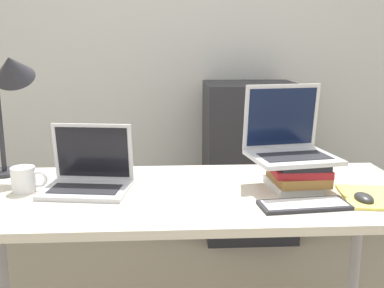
{
  "coord_description": "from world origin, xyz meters",
  "views": [
    {
      "loc": [
        -0.06,
        -1.24,
        1.29
      ],
      "look_at": [
        0.03,
        0.36,
        0.93
      ],
      "focal_mm": 42.0,
      "sensor_mm": 36.0,
      "label": 1
    }
  ],
  "objects_px": {
    "laptop_left": "(88,177)",
    "mini_fridge": "(249,160)",
    "desk_lamp": "(10,82)",
    "mouse": "(364,198)",
    "notepad": "(377,197)",
    "laptop_on_books": "(289,143)",
    "book_stack": "(297,174)",
    "wireless_keyboard": "(304,205)",
    "mug": "(24,179)"
  },
  "relations": [
    {
      "from": "laptop_left",
      "to": "mug",
      "type": "bearing_deg",
      "value": -177.14
    },
    {
      "from": "book_stack",
      "to": "wireless_keyboard",
      "type": "bearing_deg",
      "value": -98.38
    },
    {
      "from": "laptop_left",
      "to": "laptop_on_books",
      "type": "bearing_deg",
      "value": 0.96
    },
    {
      "from": "laptop_on_books",
      "to": "mouse",
      "type": "distance_m",
      "value": 0.34
    },
    {
      "from": "notepad",
      "to": "mug",
      "type": "xyz_separation_m",
      "value": [
        -1.27,
        0.15,
        0.04
      ]
    },
    {
      "from": "wireless_keyboard",
      "to": "mini_fridge",
      "type": "height_order",
      "value": "mini_fridge"
    },
    {
      "from": "mouse",
      "to": "mug",
      "type": "xyz_separation_m",
      "value": [
        -1.21,
        0.19,
        0.03
      ]
    },
    {
      "from": "book_stack",
      "to": "wireless_keyboard",
      "type": "distance_m",
      "value": 0.2
    },
    {
      "from": "laptop_left",
      "to": "mouse",
      "type": "distance_m",
      "value": 1.0
    },
    {
      "from": "mug",
      "to": "mouse",
      "type": "bearing_deg",
      "value": -8.72
    },
    {
      "from": "desk_lamp",
      "to": "mini_fridge",
      "type": "relative_size",
      "value": 0.52
    },
    {
      "from": "wireless_keyboard",
      "to": "desk_lamp",
      "type": "xyz_separation_m",
      "value": [
        -1.08,
        0.42,
        0.38
      ]
    },
    {
      "from": "laptop_left",
      "to": "desk_lamp",
      "type": "bearing_deg",
      "value": 149.31
    },
    {
      "from": "mouse",
      "to": "book_stack",
      "type": "bearing_deg",
      "value": 139.05
    },
    {
      "from": "desk_lamp",
      "to": "mug",
      "type": "bearing_deg",
      "value": -66.51
    },
    {
      "from": "laptop_on_books",
      "to": "mug",
      "type": "relative_size",
      "value": 2.63
    },
    {
      "from": "book_stack",
      "to": "mouse",
      "type": "xyz_separation_m",
      "value": [
        0.19,
        -0.16,
        -0.04
      ]
    },
    {
      "from": "mouse",
      "to": "notepad",
      "type": "relative_size",
      "value": 0.34
    },
    {
      "from": "mini_fridge",
      "to": "desk_lamp",
      "type": "bearing_deg",
      "value": -137.2
    },
    {
      "from": "laptop_left",
      "to": "mini_fridge",
      "type": "bearing_deg",
      "value": 56.35
    },
    {
      "from": "mug",
      "to": "laptop_left",
      "type": "bearing_deg",
      "value": 2.86
    },
    {
      "from": "laptop_on_books",
      "to": "wireless_keyboard",
      "type": "xyz_separation_m",
      "value": [
        -0.0,
        -0.24,
        -0.16
      ]
    },
    {
      "from": "laptop_left",
      "to": "mini_fridge",
      "type": "relative_size",
      "value": 0.33
    },
    {
      "from": "mug",
      "to": "mini_fridge",
      "type": "xyz_separation_m",
      "value": [
        1.08,
        1.28,
        -0.28
      ]
    },
    {
      "from": "laptop_on_books",
      "to": "notepad",
      "type": "bearing_deg",
      "value": -32.2
    },
    {
      "from": "wireless_keyboard",
      "to": "mug",
      "type": "distance_m",
      "value": 1.01
    },
    {
      "from": "mouse",
      "to": "notepad",
      "type": "height_order",
      "value": "mouse"
    },
    {
      "from": "notepad",
      "to": "mug",
      "type": "relative_size",
      "value": 2.16
    },
    {
      "from": "laptop_left",
      "to": "mug",
      "type": "height_order",
      "value": "laptop_left"
    },
    {
      "from": "mouse",
      "to": "mug",
      "type": "bearing_deg",
      "value": 171.28
    },
    {
      "from": "laptop_left",
      "to": "desk_lamp",
      "type": "height_order",
      "value": "desk_lamp"
    },
    {
      "from": "mini_fridge",
      "to": "mouse",
      "type": "bearing_deg",
      "value": -85.01
    },
    {
      "from": "notepad",
      "to": "mini_fridge",
      "type": "bearing_deg",
      "value": 97.59
    },
    {
      "from": "laptop_left",
      "to": "notepad",
      "type": "xyz_separation_m",
      "value": [
        1.04,
        -0.16,
        -0.04
      ]
    },
    {
      "from": "laptop_on_books",
      "to": "mini_fridge",
      "type": "xyz_separation_m",
      "value": [
        0.09,
        1.26,
        -0.4
      ]
    },
    {
      "from": "wireless_keyboard",
      "to": "mouse",
      "type": "distance_m",
      "value": 0.22
    },
    {
      "from": "notepad",
      "to": "laptop_left",
      "type": "bearing_deg",
      "value": 171.14
    },
    {
      "from": "book_stack",
      "to": "mug",
      "type": "bearing_deg",
      "value": 178.84
    },
    {
      "from": "notepad",
      "to": "book_stack",
      "type": "bearing_deg",
      "value": 152.87
    },
    {
      "from": "laptop_on_books",
      "to": "laptop_left",
      "type": "bearing_deg",
      "value": -179.04
    },
    {
      "from": "book_stack",
      "to": "mug",
      "type": "distance_m",
      "value": 1.02
    },
    {
      "from": "laptop_left",
      "to": "laptop_on_books",
      "type": "height_order",
      "value": "laptop_on_books"
    },
    {
      "from": "laptop_left",
      "to": "notepad",
      "type": "height_order",
      "value": "laptop_left"
    },
    {
      "from": "notepad",
      "to": "desk_lamp",
      "type": "distance_m",
      "value": 1.46
    },
    {
      "from": "wireless_keyboard",
      "to": "mini_fridge",
      "type": "xyz_separation_m",
      "value": [
        0.09,
        1.5,
        -0.24
      ]
    },
    {
      "from": "wireless_keyboard",
      "to": "mug",
      "type": "bearing_deg",
      "value": 167.71
    },
    {
      "from": "book_stack",
      "to": "desk_lamp",
      "type": "height_order",
      "value": "desk_lamp"
    },
    {
      "from": "laptop_left",
      "to": "desk_lamp",
      "type": "distance_m",
      "value": 0.51
    },
    {
      "from": "wireless_keyboard",
      "to": "mini_fridge",
      "type": "relative_size",
      "value": 0.3
    },
    {
      "from": "wireless_keyboard",
      "to": "notepad",
      "type": "relative_size",
      "value": 1.1
    }
  ]
}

